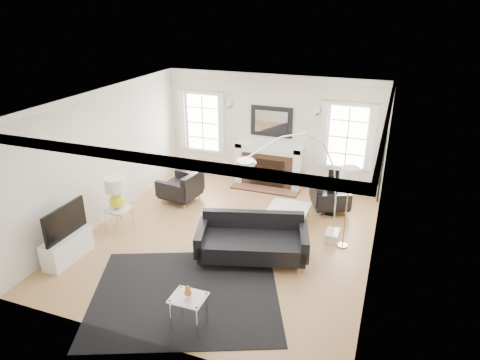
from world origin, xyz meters
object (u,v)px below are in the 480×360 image
at_px(fireplace, 268,166).
at_px(gourd_lamp, 116,191).
at_px(armchair_left, 183,188).
at_px(armchair_right, 327,197).
at_px(sofa, 252,240).
at_px(coffee_table, 288,209).
at_px(arc_floor_lamp, 293,187).

xyz_separation_m(fireplace, gourd_lamp, (-2.20, -3.25, 0.35)).
relative_size(armchair_left, armchair_right, 0.92).
bearing_deg(sofa, armchair_left, 143.47).
relative_size(armchair_left, coffee_table, 1.20).
relative_size(armchair_right, arc_floor_lamp, 0.45).
xyz_separation_m(fireplace, armchair_right, (1.64, -0.84, -0.22)).
relative_size(sofa, coffee_table, 2.62).
height_order(fireplace, sofa, fireplace).
height_order(sofa, armchair_left, sofa).
height_order(armchair_right, gourd_lamp, gourd_lamp).
bearing_deg(fireplace, armchair_right, -27.13).
distance_m(fireplace, armchair_left, 2.25).
bearing_deg(fireplace, gourd_lamp, -124.11).
bearing_deg(armchair_left, arc_floor_lamp, -22.35).
bearing_deg(sofa, coffee_table, 78.43).
bearing_deg(gourd_lamp, coffee_table, 24.85).
relative_size(fireplace, sofa, 0.79).
relative_size(fireplace, arc_floor_lamp, 0.71).
height_order(armchair_left, coffee_table, armchair_left).
bearing_deg(arc_floor_lamp, fireplace, 115.02).
height_order(sofa, arc_floor_lamp, arc_floor_lamp).
xyz_separation_m(coffee_table, gourd_lamp, (-3.18, -1.47, 0.55)).
relative_size(coffee_table, arc_floor_lamp, 0.35).
bearing_deg(arc_floor_lamp, sofa, -139.38).
bearing_deg(armchair_left, sofa, -36.53).
relative_size(armchair_right, coffee_table, 1.31).
relative_size(coffee_table, gourd_lamp, 1.24).
bearing_deg(armchair_right, arc_floor_lamp, -100.90).
xyz_separation_m(armchair_left, arc_floor_lamp, (2.91, -1.20, 0.95)).
bearing_deg(armchair_right, sofa, -111.81).
relative_size(fireplace, gourd_lamp, 2.55).
bearing_deg(arc_floor_lamp, armchair_right, 79.10).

